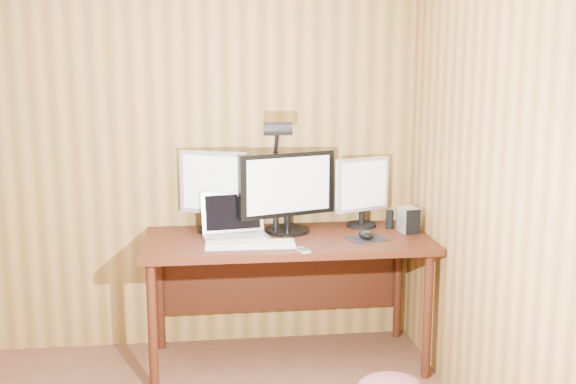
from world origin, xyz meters
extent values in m
plane|color=#A3783B|center=(0.00, 2.00, 1.25)|extent=(4.00, 0.00, 4.00)
cube|color=#3E190C|center=(0.93, 1.63, 0.73)|extent=(1.60, 0.70, 0.04)
cube|color=#3E190C|center=(0.93, 1.95, 0.45)|extent=(1.48, 0.02, 0.51)
cylinder|color=#3E190C|center=(0.19, 1.34, 0.35)|extent=(0.05, 0.05, 0.71)
cylinder|color=#3E190C|center=(0.19, 1.92, 0.35)|extent=(0.05, 0.05, 0.71)
cylinder|color=#3E190C|center=(1.67, 1.34, 0.35)|extent=(0.05, 0.05, 0.71)
cylinder|color=#3E190C|center=(1.67, 1.92, 0.35)|extent=(0.05, 0.05, 0.71)
cylinder|color=black|center=(0.95, 1.76, 0.76)|extent=(0.26, 0.26, 0.02)
cylinder|color=black|center=(0.95, 1.76, 0.81)|extent=(0.04, 0.04, 0.08)
cube|color=black|center=(0.95, 1.76, 1.03)|extent=(0.58, 0.24, 0.37)
cube|color=white|center=(0.95, 1.74, 1.03)|extent=(0.50, 0.18, 0.32)
cylinder|color=black|center=(0.53, 1.82, 0.76)|extent=(0.20, 0.20, 0.02)
cylinder|color=black|center=(0.53, 1.82, 0.81)|extent=(0.04, 0.04, 0.09)
cube|color=silver|center=(0.53, 1.82, 1.04)|extent=(0.39, 0.22, 0.36)
cube|color=white|center=(0.52, 1.80, 1.04)|extent=(0.33, 0.16, 0.31)
cylinder|color=black|center=(1.41, 1.84, 0.76)|extent=(0.17, 0.17, 0.02)
cylinder|color=black|center=(1.41, 1.84, 0.81)|extent=(0.03, 0.03, 0.08)
cube|color=silver|center=(1.41, 1.84, 1.01)|extent=(0.35, 0.18, 0.32)
cube|color=white|center=(1.42, 1.82, 1.01)|extent=(0.30, 0.14, 0.27)
cube|color=silver|center=(0.65, 1.60, 0.76)|extent=(0.39, 0.30, 0.02)
cube|color=silver|center=(0.63, 1.72, 0.89)|extent=(0.36, 0.11, 0.23)
cube|color=black|center=(0.63, 1.72, 0.89)|extent=(0.31, 0.09, 0.20)
cube|color=#B2B2B7|center=(0.65, 1.60, 0.77)|extent=(0.32, 0.20, 0.00)
cube|color=silver|center=(0.71, 1.46, 0.76)|extent=(0.48, 0.16, 0.02)
cube|color=white|center=(0.71, 1.46, 0.77)|extent=(0.45, 0.13, 0.00)
cube|color=black|center=(1.36, 1.54, 0.75)|extent=(0.24, 0.21, 0.00)
ellipsoid|color=black|center=(1.36, 1.54, 0.77)|extent=(0.10, 0.13, 0.04)
cube|color=silver|center=(1.65, 1.67, 0.82)|extent=(0.11, 0.14, 0.15)
cube|color=black|center=(1.66, 1.60, 0.82)|extent=(0.09, 0.02, 0.14)
cube|color=silver|center=(0.98, 1.33, 0.76)|extent=(0.07, 0.11, 0.01)
cube|color=black|center=(0.98, 1.33, 0.76)|extent=(0.05, 0.07, 0.00)
cylinder|color=black|center=(1.56, 1.77, 0.81)|extent=(0.05, 0.05, 0.11)
cube|color=black|center=(0.89, 1.84, 0.74)|extent=(0.05, 0.06, 0.06)
cylinder|color=black|center=(0.89, 1.84, 0.97)|extent=(0.03, 0.03, 0.44)
sphere|color=black|center=(0.89, 1.84, 1.19)|extent=(0.05, 0.05, 0.05)
cylinder|color=black|center=(0.89, 1.77, 1.27)|extent=(0.02, 0.15, 0.18)
cylinder|color=black|center=(0.89, 1.68, 1.36)|extent=(0.16, 0.07, 0.07)
camera|label=1|loc=(0.50, -2.03, 1.70)|focal=42.00mm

